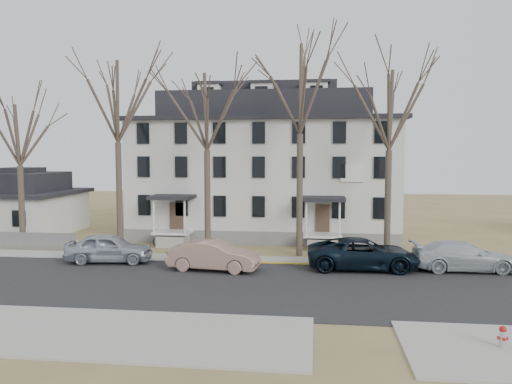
# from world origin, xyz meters

# --- Properties ---
(ground) EXTENTS (120.00, 120.00, 0.00)m
(ground) POSITION_xyz_m (0.00, 0.00, 0.00)
(ground) COLOR olive
(ground) RESTS_ON ground
(main_road) EXTENTS (120.00, 10.00, 0.04)m
(main_road) POSITION_xyz_m (0.00, 2.00, 0.00)
(main_road) COLOR #27272A
(main_road) RESTS_ON ground
(far_sidewalk) EXTENTS (120.00, 2.00, 0.08)m
(far_sidewalk) POSITION_xyz_m (0.00, 8.00, 0.00)
(far_sidewalk) COLOR #A09F97
(far_sidewalk) RESTS_ON ground
(near_sidewalk_left) EXTENTS (20.00, 5.00, 0.08)m
(near_sidewalk_left) POSITION_xyz_m (-8.00, -5.00, 0.00)
(near_sidewalk_left) COLOR #A09F97
(near_sidewalk_left) RESTS_ON ground
(yellow_curb) EXTENTS (14.00, 0.25, 0.06)m
(yellow_curb) POSITION_xyz_m (5.00, 7.10, 0.00)
(yellow_curb) COLOR gold
(yellow_curb) RESTS_ON ground
(boarding_house) EXTENTS (20.80, 12.36, 12.05)m
(boarding_house) POSITION_xyz_m (-2.00, 17.95, 5.38)
(boarding_house) COLOR slate
(boarding_house) RESTS_ON ground
(small_house) EXTENTS (8.70, 8.70, 5.00)m
(small_house) POSITION_xyz_m (-22.00, 16.00, 2.25)
(small_house) COLOR silver
(small_house) RESTS_ON ground
(tree_far_left) EXTENTS (8.40, 8.40, 13.72)m
(tree_far_left) POSITION_xyz_m (-11.00, 9.80, 10.34)
(tree_far_left) COLOR #473B31
(tree_far_left) RESTS_ON ground
(tree_mid_left) EXTENTS (7.80, 7.80, 12.74)m
(tree_mid_left) POSITION_xyz_m (-5.00, 9.80, 9.60)
(tree_mid_left) COLOR #473B31
(tree_mid_left) RESTS_ON ground
(tree_center) EXTENTS (9.00, 9.00, 14.70)m
(tree_center) POSITION_xyz_m (1.00, 9.80, 11.08)
(tree_center) COLOR #473B31
(tree_center) RESTS_ON ground
(tree_mid_right) EXTENTS (7.80, 7.80, 12.74)m
(tree_mid_right) POSITION_xyz_m (6.50, 9.80, 9.60)
(tree_mid_right) COLOR #473B31
(tree_mid_right) RESTS_ON ground
(tree_bungalow) EXTENTS (6.60, 6.60, 10.78)m
(tree_bungalow) POSITION_xyz_m (-18.00, 9.80, 8.12)
(tree_bungalow) COLOR #473B31
(tree_bungalow) RESTS_ON ground
(car_silver) EXTENTS (5.31, 2.64, 1.74)m
(car_silver) POSITION_xyz_m (-10.26, 6.30, 0.87)
(car_silver) COLOR #A5ADB9
(car_silver) RESTS_ON ground
(car_tan) EXTENTS (5.23, 2.30, 1.67)m
(car_tan) POSITION_xyz_m (-3.63, 5.08, 0.84)
(car_tan) COLOR #9F7C6C
(car_tan) RESTS_ON ground
(car_navy) EXTENTS (6.35, 3.06, 1.74)m
(car_navy) POSITION_xyz_m (4.72, 6.39, 0.87)
(car_navy) COLOR black
(car_navy) RESTS_ON ground
(car_white) EXTENTS (5.71, 2.53, 1.63)m
(car_white) POSITION_xyz_m (10.22, 6.68, 0.81)
(car_white) COLOR #B3BEC4
(car_white) RESTS_ON ground
(bicycle_left) EXTENTS (1.67, 0.83, 0.84)m
(bicycle_left) POSITION_xyz_m (-8.70, 11.85, 0.42)
(bicycle_left) COLOR black
(bicycle_left) RESTS_ON ground
(fire_hydrant) EXTENTS (0.34, 0.32, 0.82)m
(fire_hydrant) POSITION_xyz_m (8.33, -4.78, 0.41)
(fire_hydrant) COLOR #B7B7BA
(fire_hydrant) RESTS_ON ground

